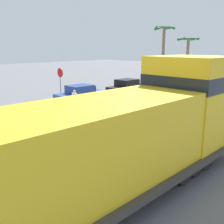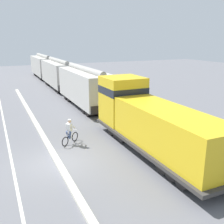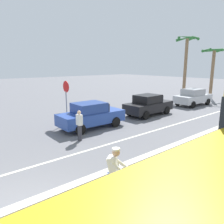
# 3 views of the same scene
# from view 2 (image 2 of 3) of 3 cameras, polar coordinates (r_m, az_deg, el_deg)

# --- Properties ---
(ground_plane) EXTENTS (120.00, 120.00, 0.00)m
(ground_plane) POSITION_cam_2_polar(r_m,az_deg,el_deg) (15.69, -11.76, -10.75)
(ground_plane) COLOR slate
(median_curb) EXTENTS (0.36, 36.00, 0.16)m
(median_curb) POSITION_cam_2_polar(r_m,az_deg,el_deg) (21.13, -15.53, -3.73)
(median_curb) COLOR beige
(median_curb) RESTS_ON ground
(lane_stripe) EXTENTS (0.14, 36.00, 0.01)m
(lane_stripe) POSITION_cam_2_polar(r_m,az_deg,el_deg) (20.97, -22.00, -4.70)
(lane_stripe) COLOR silver
(lane_stripe) RESTS_ON ground
(locomotive) EXTENTS (3.10, 11.61, 4.20)m
(locomotive) POSITION_cam_2_polar(r_m,az_deg,el_deg) (16.83, 7.80, -2.11)
(locomotive) COLOR gold
(locomotive) RESTS_ON ground
(hopper_car_lead) EXTENTS (2.90, 10.60, 4.18)m
(hopper_car_lead) POSITION_cam_2_polar(r_m,az_deg,el_deg) (27.49, -5.86, 5.51)
(hopper_car_lead) COLOR #B8B5AE
(hopper_car_lead) RESTS_ON ground
(hopper_car_middle) EXTENTS (2.90, 10.60, 4.18)m
(hopper_car_middle) POSITION_cam_2_polar(r_m,az_deg,el_deg) (38.53, -11.55, 8.19)
(hopper_car_middle) COLOR #AEACA4
(hopper_car_middle) RESTS_ON ground
(hopper_car_trailing) EXTENTS (2.90, 10.60, 4.18)m
(hopper_car_trailing) POSITION_cam_2_polar(r_m,az_deg,el_deg) (49.83, -14.71, 9.64)
(hopper_car_trailing) COLOR #AEABA4
(hopper_car_trailing) RESTS_ON ground
(cyclist) EXTENTS (1.42, 1.05, 1.71)m
(cyclist) POSITION_cam_2_polar(r_m,az_deg,el_deg) (17.90, -9.20, -4.39)
(cyclist) COLOR black
(cyclist) RESTS_ON ground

